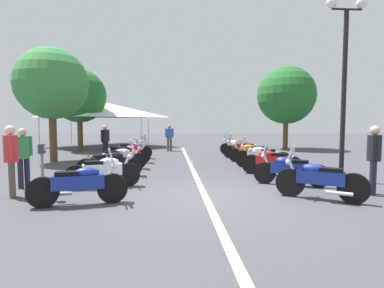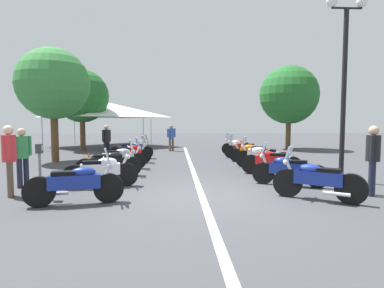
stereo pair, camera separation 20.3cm
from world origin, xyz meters
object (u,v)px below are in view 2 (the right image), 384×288
object	(u,v)px
motorcycle_right_row_3	(262,156)
motorcycle_right_row_4	(253,152)
event_tent	(104,109)
motorcycle_left_row_2	(110,163)
bystander_1	(107,139)
bystander_3	(373,155)
street_lamp_twin_globe	(345,58)
traffic_cone_0	(89,159)
motorcycle_left_row_0	(76,183)
motorcycle_left_row_1	(101,171)
motorcycle_right_row_1	(288,169)
motorcycle_left_row_3	(119,158)
bystander_0	(171,136)
motorcycle_left_row_5	(132,150)
traffic_cone_2	(85,165)
bystander_2	(9,155)
parking_meter	(40,161)
roadside_tree_1	(289,95)
roadside_tree_2	(82,96)
motorcycle_right_row_0	(317,180)
motorcycle_right_row_2	(271,162)
motorcycle_right_row_6	(239,146)
roadside_tree_0	(53,84)
traffic_cone_1	(40,185)
motorcycle_right_row_5	(244,149)
bystander_4	(22,153)

from	to	relation	value
motorcycle_right_row_3	motorcycle_right_row_4	bearing A→B (deg)	-61.78
event_tent	motorcycle_left_row_2	bearing A→B (deg)	-166.68
bystander_1	bystander_3	xyz separation A→B (m)	(-7.65, -8.04, 0.04)
street_lamp_twin_globe	traffic_cone_0	distance (m)	9.78
motorcycle_left_row_0	traffic_cone_0	bearing A→B (deg)	90.11
motorcycle_left_row_1	motorcycle_right_row_1	xyz separation A→B (m)	(-0.03, -5.19, 0.00)
motorcycle_left_row_3	bystander_0	world-z (taller)	bystander_0
motorcycle_left_row_1	motorcycle_left_row_5	size ratio (longest dim) A/B	0.95
event_tent	traffic_cone_2	bearing A→B (deg)	-170.75
motorcycle_right_row_3	bystander_2	distance (m)	8.39
bystander_3	street_lamp_twin_globe	bearing A→B (deg)	-57.23
parking_meter	bystander_1	bearing A→B (deg)	85.26
traffic_cone_2	bystander_1	world-z (taller)	bystander_1
motorcycle_left_row_2	motorcycle_left_row_5	distance (m)	4.91
motorcycle_left_row_1	parking_meter	distance (m)	1.68
motorcycle_left_row_0	motorcycle_right_row_1	bearing A→B (deg)	5.30
roadside_tree_1	traffic_cone_2	bearing A→B (deg)	130.59
motorcycle_right_row_4	parking_meter	xyz separation A→B (m)	(-6.09, 6.56, 0.45)
motorcycle_right_row_3	parking_meter	bearing A→B (deg)	64.87
roadside_tree_2	motorcycle_right_row_0	bearing A→B (deg)	-144.85
motorcycle_right_row_4	traffic_cone_0	world-z (taller)	motorcycle_right_row_4
traffic_cone_0	bystander_2	distance (m)	5.09
motorcycle_right_row_2	motorcycle_right_row_6	world-z (taller)	motorcycle_right_row_6
traffic_cone_0	bystander_3	bearing A→B (deg)	-123.00
roadside_tree_0	traffic_cone_1	bearing A→B (deg)	-162.16
bystander_1	motorcycle_left_row_3	bearing A→B (deg)	-37.17
motorcycle_right_row_5	traffic_cone_1	world-z (taller)	motorcycle_right_row_5
bystander_0	event_tent	bearing A→B (deg)	-140.01
motorcycle_right_row_1	roadside_tree_0	xyz separation A→B (m)	(5.74, 8.57, 3.00)
motorcycle_left_row_0	bystander_0	size ratio (longest dim) A/B	1.29
traffic_cone_0	event_tent	size ratio (longest dim) A/B	0.09
motorcycle_right_row_0	traffic_cone_0	bearing A→B (deg)	-6.97
motorcycle_left_row_5	bystander_2	bearing A→B (deg)	-116.61
motorcycle_right_row_3	roadside_tree_2	size ratio (longest dim) A/B	0.39
motorcycle_left_row_3	motorcycle_right_row_5	xyz separation A→B (m)	(3.15, -5.44, 0.01)
bystander_2	event_tent	distance (m)	14.97
traffic_cone_2	bystander_4	size ratio (longest dim) A/B	0.38
bystander_0	motorcycle_right_row_1	bearing A→B (deg)	3.49
motorcycle_left_row_1	roadside_tree_2	world-z (taller)	roadside_tree_2
motorcycle_right_row_1	traffic_cone_0	xyz separation A→B (m)	(4.11, 6.64, -0.17)
bystander_4	bystander_1	bearing A→B (deg)	118.03
motorcycle_left_row_5	roadside_tree_1	size ratio (longest dim) A/B	0.39
bystander_4	motorcycle_left_row_5	bearing A→B (deg)	108.49
bystander_4	roadside_tree_1	bearing A→B (deg)	80.73
motorcycle_left_row_2	bystander_3	world-z (taller)	bystander_3
bystander_0	roadside_tree_1	distance (m)	8.06
motorcycle_left_row_3	motorcycle_right_row_4	xyz separation A→B (m)	(1.71, -5.52, -0.01)
bystander_4	event_tent	bearing A→B (deg)	129.97
motorcycle_left_row_2	motorcycle_left_row_1	bearing A→B (deg)	-100.76
motorcycle_right_row_5	bystander_1	world-z (taller)	bystander_1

